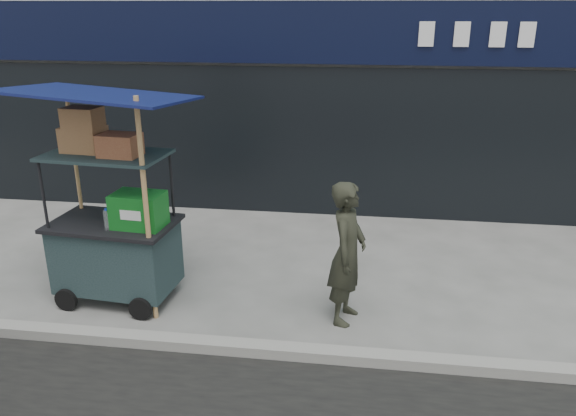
# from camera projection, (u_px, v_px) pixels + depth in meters

# --- Properties ---
(ground) EXTENTS (80.00, 80.00, 0.00)m
(ground) POSITION_uv_depth(u_px,v_px,m) (223.00, 340.00, 5.87)
(ground) COLOR #60615C
(ground) RESTS_ON ground
(curb) EXTENTS (80.00, 0.18, 0.12)m
(curb) POSITION_uv_depth(u_px,v_px,m) (218.00, 346.00, 5.66)
(curb) COLOR gray
(curb) RESTS_ON ground
(vendor_cart) EXTENTS (1.97, 1.47, 2.52)m
(vendor_cart) POSITION_uv_depth(u_px,v_px,m) (115.00, 229.00, 6.41)
(vendor_cart) COLOR #192A2A
(vendor_cart) RESTS_ON ground
(vendor_man) EXTENTS (0.51, 0.65, 1.60)m
(vendor_man) POSITION_uv_depth(u_px,v_px,m) (347.00, 253.00, 6.00)
(vendor_man) COLOR #27291E
(vendor_man) RESTS_ON ground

